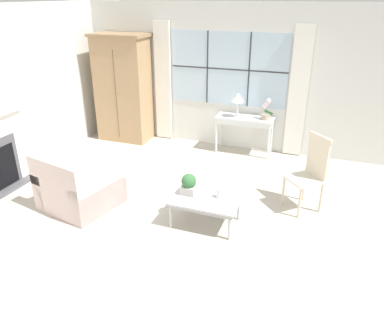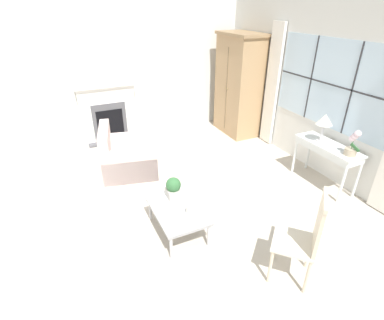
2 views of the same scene
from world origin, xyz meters
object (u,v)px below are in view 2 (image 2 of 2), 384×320
(coffee_table, at_px, (177,211))
(armoire, at_px, (238,85))
(armchair_upholstered, at_px, (127,157))
(potted_plant_small, at_px, (173,188))
(fireplace, at_px, (108,108))
(table_lamp, at_px, (325,121))
(potted_orchid, at_px, (353,145))
(side_chair_wooden, at_px, (306,235))
(console_table, at_px, (328,150))
(pillar_candle, at_px, (189,210))

(coffee_table, bearing_deg, armoire, 135.89)
(armchair_upholstered, height_order, potted_plant_small, armchair_upholstered)
(fireplace, distance_m, table_lamp, 4.30)
(armoire, distance_m, potted_orchid, 3.00)
(side_chair_wooden, bearing_deg, console_table, 127.94)
(table_lamp, distance_m, potted_orchid, 0.58)
(fireplace, relative_size, armoire, 1.04)
(side_chair_wooden, bearing_deg, armoire, 157.21)
(table_lamp, xyz_separation_m, armchair_upholstered, (-1.67, -2.85, -0.82))
(potted_orchid, bearing_deg, pillar_candle, -93.00)
(potted_plant_small, bearing_deg, fireplace, -175.61)
(side_chair_wooden, distance_m, pillar_candle, 1.41)
(fireplace, height_order, armchair_upholstered, fireplace)
(coffee_table, bearing_deg, table_lamp, 95.13)
(armoire, distance_m, pillar_candle, 3.86)
(armchair_upholstered, distance_m, side_chair_wooden, 3.40)
(fireplace, distance_m, armchair_upholstered, 1.60)
(table_lamp, bearing_deg, potted_plant_small, -90.55)
(armchair_upholstered, relative_size, coffee_table, 1.26)
(pillar_candle, bearing_deg, console_table, 95.69)
(table_lamp, relative_size, coffee_table, 0.52)
(armchair_upholstered, relative_size, pillar_candle, 8.76)
(table_lamp, height_order, side_chair_wooden, table_lamp)
(armoire, distance_m, console_table, 2.64)
(fireplace, height_order, armoire, fireplace)
(potted_orchid, bearing_deg, table_lamp, -175.66)
(side_chair_wooden, bearing_deg, fireplace, -166.57)
(armchair_upholstered, relative_size, side_chair_wooden, 1.03)
(potted_plant_small, distance_m, pillar_candle, 0.44)
(fireplace, relative_size, side_chair_wooden, 2.05)
(potted_orchid, relative_size, armchair_upholstered, 0.35)
(console_table, height_order, pillar_candle, console_table)
(potted_orchid, bearing_deg, potted_plant_small, -102.20)
(table_lamp, height_order, pillar_candle, table_lamp)
(side_chair_wooden, bearing_deg, potted_orchid, 118.98)
(side_chair_wooden, height_order, coffee_table, side_chair_wooden)
(potted_orchid, height_order, coffee_table, potted_orchid)
(console_table, height_order, potted_plant_small, console_table)
(side_chair_wooden, relative_size, potted_plant_small, 3.84)
(pillar_candle, bearing_deg, fireplace, -175.57)
(side_chair_wooden, distance_m, potted_plant_small, 1.78)
(potted_orchid, height_order, armchair_upholstered, potted_orchid)
(pillar_candle, bearing_deg, potted_plant_small, -175.28)
(side_chair_wooden, distance_m, coffee_table, 1.61)
(armoire, relative_size, coffee_table, 2.41)
(coffee_table, xyz_separation_m, pillar_candle, (0.17, 0.09, 0.10))
(coffee_table, bearing_deg, console_table, 91.88)
(potted_orchid, bearing_deg, coffee_table, -96.51)
(table_lamp, relative_size, armchair_upholstered, 0.41)
(potted_plant_small, xyz_separation_m, pillar_candle, (0.43, 0.04, -0.09))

